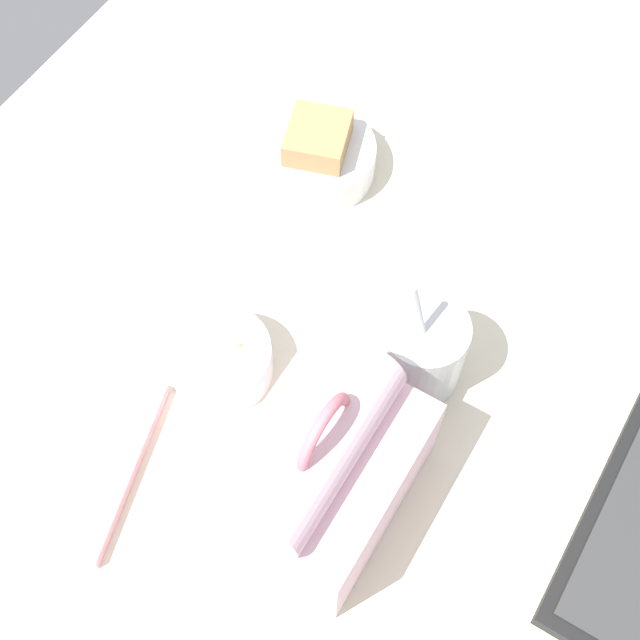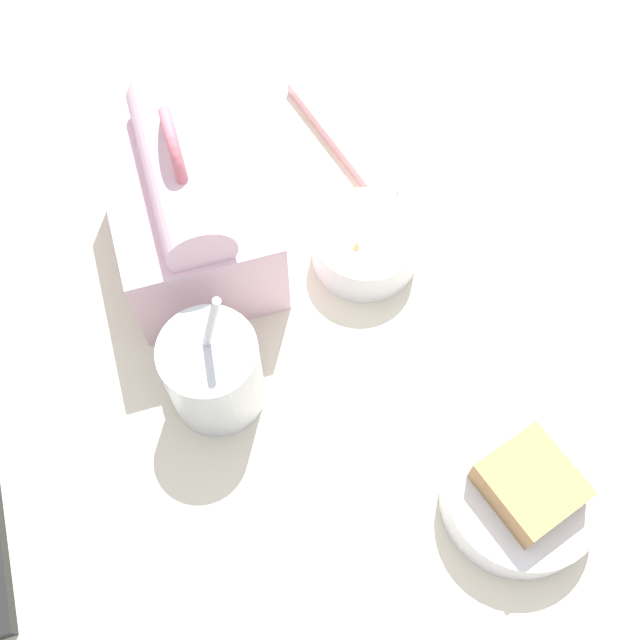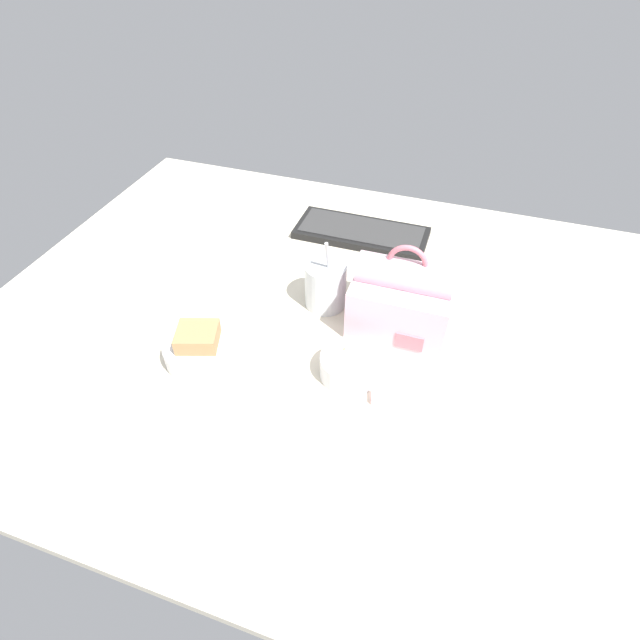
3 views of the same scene
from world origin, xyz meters
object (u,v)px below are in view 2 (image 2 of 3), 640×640
at_px(lunch_bag, 190,208).
at_px(soup_cup, 213,372).
at_px(chopstick_case, 341,139).
at_px(bento_bowl_snacks, 365,245).
at_px(bento_bowl_sandwich, 522,493).

distance_m(lunch_bag, soup_cup, 0.16).
bearing_deg(soup_cup, chopstick_case, -38.33).
xyz_separation_m(bento_bowl_snacks, chopstick_case, (0.14, -0.02, -0.02)).
bearing_deg(chopstick_case, lunch_bag, 115.51).
height_order(lunch_bag, soup_cup, lunch_bag).
distance_m(bento_bowl_sandwich, bento_bowl_snacks, 0.27).
bearing_deg(bento_bowl_snacks, bento_bowl_sandwich, -169.41).
height_order(lunch_bag, bento_bowl_snacks, lunch_bag).
distance_m(bento_bowl_sandwich, chopstick_case, 0.41).
bearing_deg(bento_bowl_snacks, chopstick_case, -7.91).
bearing_deg(chopstick_case, bento_bowl_sandwich, -175.71).
bearing_deg(soup_cup, lunch_bag, -6.03).
bearing_deg(chopstick_case, soup_cup, 141.67).
bearing_deg(lunch_bag, chopstick_case, -64.49).
bearing_deg(soup_cup, bento_bowl_snacks, -59.65).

